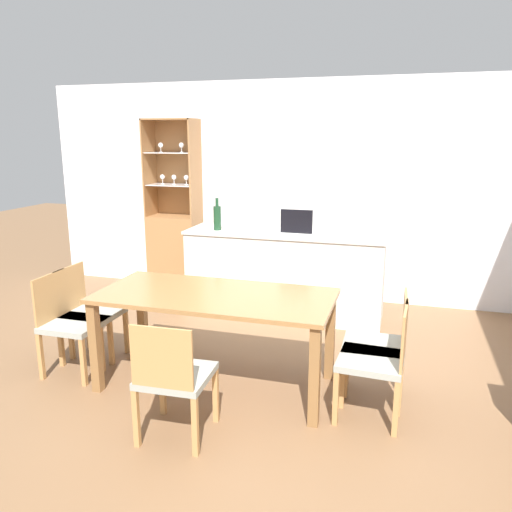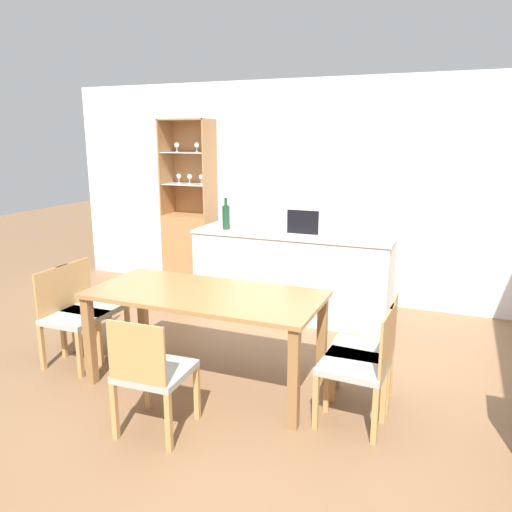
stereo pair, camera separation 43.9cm
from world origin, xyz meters
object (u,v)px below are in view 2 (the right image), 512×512
object	(u,v)px
dining_chair_side_right_far	(367,350)
dining_table	(205,305)
dining_chair_side_left_near	(71,316)
dining_chair_side_left_far	(91,307)
wine_bottle	(226,217)
display_cabinet	(190,238)
dining_chair_side_right_near	(360,365)
dining_chair_head_near	(152,373)
microwave	(314,220)

from	to	relation	value
dining_chair_side_right_far	dining_table	bearing A→B (deg)	94.84
dining_chair_side_left_near	dining_chair_side_left_far	world-z (taller)	same
dining_chair_side_left_far	wine_bottle	world-z (taller)	wine_bottle
dining_chair_side_left_far	dining_chair_side_right_far	bearing A→B (deg)	90.01
display_cabinet	dining_table	xyz separation A→B (m)	(1.41, -2.26, 0.01)
dining_chair_side_left_near	dining_chair_side_right_near	bearing A→B (deg)	89.40
wine_bottle	dining_chair_side_left_near	bearing A→B (deg)	-110.05
dining_chair_side_left_near	dining_chair_head_near	size ratio (longest dim) A/B	1.00
wine_bottle	dining_chair_side_right_far	bearing A→B (deg)	-39.39
dining_chair_head_near	dining_chair_side_left_far	bearing A→B (deg)	142.14
display_cabinet	dining_chair_head_near	bearing A→B (deg)	-64.86
dining_chair_side_left_near	dining_chair_side_left_far	size ratio (longest dim) A/B	1.00
microwave	wine_bottle	xyz separation A→B (m)	(-0.95, -0.14, -0.00)
dining_chair_side_left_near	dining_chair_side_right_far	distance (m)	2.47
dining_table	dining_chair_head_near	distance (m)	0.78
dining_chair_side_right_far	wine_bottle	distance (m)	2.44
dining_table	wine_bottle	size ratio (longest dim) A/B	5.17
dining_table	dining_chair_side_left_near	distance (m)	1.25
microwave	wine_bottle	size ratio (longest dim) A/B	1.49
dining_chair_side_right_near	display_cabinet	bearing A→B (deg)	50.89
wine_bottle	display_cabinet	bearing A→B (deg)	141.97
dining_table	dining_chair_head_near	xyz separation A→B (m)	(0.00, -0.75, -0.22)
dining_table	dining_chair_side_right_near	world-z (taller)	dining_chair_side_right_near
display_cabinet	dining_chair_side_left_near	xyz separation A→B (m)	(0.18, -2.38, -0.21)
dining_chair_side_right_far	microwave	distance (m)	1.95
display_cabinet	wine_bottle	distance (m)	1.12
dining_chair_head_near	dining_chair_side_right_far	world-z (taller)	same
display_cabinet	dining_chair_side_left_far	world-z (taller)	display_cabinet
dining_chair_head_near	wine_bottle	xyz separation A→B (m)	(-0.59, 2.36, 0.63)
dining_chair_head_near	wine_bottle	distance (m)	2.52
dining_chair_side_right_far	wine_bottle	bearing A→B (deg)	49.59
display_cabinet	dining_table	size ratio (longest dim) A/B	1.18
display_cabinet	dining_chair_side_right_near	world-z (taller)	display_cabinet
dining_chair_head_near	dining_chair_side_right_far	xyz separation A→B (m)	(1.22, 0.87, 0.00)
dining_chair_side_left_near	dining_chair_side_left_far	xyz separation A→B (m)	(-0.00, 0.25, 0.00)
display_cabinet	dining_table	bearing A→B (deg)	-58.05
dining_chair_side_right_near	wine_bottle	xyz separation A→B (m)	(-1.82, 1.75, 0.63)
display_cabinet	microwave	size ratio (longest dim) A/B	4.08
dining_chair_head_near	dining_chair_side_left_far	world-z (taller)	same
microwave	dining_chair_side_right_far	bearing A→B (deg)	-62.10
dining_chair_head_near	dining_chair_side_right_far	size ratio (longest dim) A/B	1.00
dining_table	dining_chair_head_near	size ratio (longest dim) A/B	2.18
microwave	display_cabinet	bearing A→B (deg)	164.26
dining_chair_side_left_far	wine_bottle	bearing A→B (deg)	156.90
dining_chair_side_right_far	dining_chair_side_left_far	bearing A→B (deg)	89.00
dining_chair_side_left_near	wine_bottle	bearing A→B (deg)	159.39
dining_table	dining_chair_side_right_near	xyz separation A→B (m)	(1.23, -0.13, -0.22)
display_cabinet	dining_chair_side_right_far	size ratio (longest dim) A/B	2.57
display_cabinet	dining_table	world-z (taller)	display_cabinet
dining_chair_side_left_near	microwave	size ratio (longest dim) A/B	1.59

